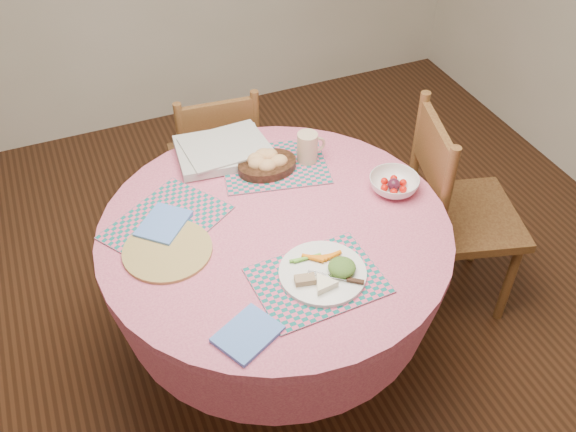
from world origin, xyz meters
The scene contains 15 objects.
ground centered at (0.00, 0.00, 0.00)m, with size 4.00×4.00×0.00m, color #331C0F.
dining_table centered at (0.00, 0.00, 0.56)m, with size 1.24×1.24×0.75m.
chair_right centered at (0.83, 0.05, 0.50)m, with size 0.53×0.55×0.97m.
chair_back centered at (0.03, 0.83, 0.45)m, with size 0.43×0.42×0.86m.
placemat_front centered at (0.03, -0.29, 0.75)m, with size 0.40×0.30×0.01m, color #116563.
placemat_left centered at (-0.34, 0.16, 0.75)m, with size 0.40×0.30×0.01m, color #116563.
placemat_back centered at (0.13, 0.32, 0.75)m, with size 0.40×0.30×0.01m, color #116563.
wicker_trivet centered at (-0.38, 0.02, 0.76)m, with size 0.30×0.30×0.01m, color #A48247.
napkin_near centered at (-0.25, -0.41, 0.76)m, with size 0.18×0.14×0.01m, color #537DD6.
napkin_far centered at (-0.36, 0.15, 0.76)m, with size 0.18×0.14×0.01m, color #537DD6.
dinner_plate centered at (0.06, -0.28, 0.77)m, with size 0.28×0.28×0.05m.
bread_bowl centered at (0.09, 0.31, 0.79)m, with size 0.23×0.23×0.08m.
latte_mug centered at (0.26, 0.30, 0.82)m, with size 0.12×0.08×0.12m.
fruit_bowl centered at (0.48, 0.01, 0.78)m, with size 0.24×0.24×0.06m.
newspaper_stack centered at (-0.04, 0.46, 0.78)m, with size 0.37×0.30×0.04m.
Camera 1 is at (-0.59, -1.53, 2.27)m, focal length 40.00 mm.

